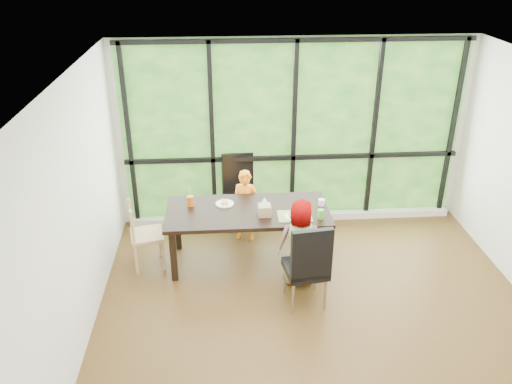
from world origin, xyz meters
TOP-DOWN VIEW (x-y plane):
  - ground at (0.00, 0.00)m, footprint 5.00×5.00m
  - back_wall at (0.00, 2.25)m, footprint 5.00×0.00m
  - foliage_backdrop at (0.00, 2.23)m, footprint 4.80×0.02m
  - window_mullions at (0.00, 2.19)m, footprint 4.80×0.06m
  - window_sill at (0.00, 2.15)m, footprint 4.80×0.12m
  - dining_table at (-0.72, 1.10)m, footprint 2.15×1.14m
  - chair_window_leather at (-0.76, 2.02)m, footprint 0.54×0.54m
  - chair_interior_leather at (-0.12, 0.17)m, footprint 0.51×0.51m
  - chair_end_beech at (-2.01, 1.09)m, footprint 0.48×0.49m
  - child_toddler at (-0.72, 1.66)m, footprint 0.43×0.33m
  - child_older at (-0.11, 0.57)m, footprint 0.58×0.41m
  - placemat at (-0.15, 0.90)m, footprint 0.42×0.31m
  - plate_far at (-1.01, 1.28)m, footprint 0.24×0.24m
  - plate_near at (-0.16, 0.87)m, footprint 0.23×0.23m
  - orange_cup at (-1.45, 1.27)m, footprint 0.09×0.09m
  - green_cup at (0.16, 0.82)m, footprint 0.08×0.08m
  - white_mug at (0.23, 1.16)m, footprint 0.08×0.08m
  - tissue_box at (-0.52, 0.96)m, footprint 0.16×0.16m
  - crepe_rolls_far at (-1.01, 1.28)m, footprint 0.10×0.12m
  - crepe_rolls_near at (-0.16, 0.87)m, footprint 0.15×0.12m
  - straw_white at (-1.45, 1.27)m, footprint 0.01×0.04m
  - straw_pink at (0.16, 0.82)m, footprint 0.01×0.04m
  - tissue at (-0.52, 0.96)m, footprint 0.12×0.12m

SIDE VIEW (x-z plane):
  - ground at x=0.00m, z-range 0.00..0.00m
  - window_sill at x=0.00m, z-range 0.00..0.10m
  - dining_table at x=-0.72m, z-range 0.00..0.75m
  - chair_end_beech at x=-2.01m, z-range 0.00..0.90m
  - child_toddler at x=-0.72m, z-range 0.00..1.04m
  - chair_window_leather at x=-0.76m, z-range 0.00..1.08m
  - chair_interior_leather at x=-0.12m, z-range 0.00..1.08m
  - child_older at x=-0.11m, z-range 0.00..1.12m
  - placemat at x=-0.15m, z-range 0.75..0.76m
  - plate_near at x=-0.16m, z-range 0.75..0.76m
  - plate_far at x=-1.01m, z-range 0.75..0.76m
  - crepe_rolls_near at x=-0.16m, z-range 0.76..0.80m
  - crepe_rolls_far at x=-1.01m, z-range 0.76..0.80m
  - white_mug at x=0.23m, z-range 0.75..0.83m
  - green_cup at x=0.16m, z-range 0.75..0.87m
  - orange_cup at x=-1.45m, z-range 0.75..0.88m
  - tissue_box at x=-0.52m, z-range 0.75..0.89m
  - straw_pink at x=0.16m, z-range 0.81..1.01m
  - straw_white at x=-1.45m, z-range 0.82..1.02m
  - tissue at x=-0.52m, z-range 0.89..1.00m
  - back_wall at x=0.00m, z-range -1.15..3.85m
  - foliage_backdrop at x=0.00m, z-range 0.03..2.67m
  - window_mullions at x=0.00m, z-range 0.03..2.67m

